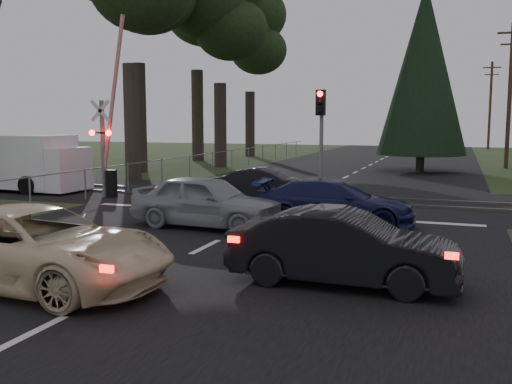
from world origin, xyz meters
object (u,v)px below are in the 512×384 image
at_px(dark_hatchback, 344,248).
at_px(blue_sedan, 334,203).
at_px(utility_pole_far, 490,104).
at_px(dark_car_far, 267,185).
at_px(white_van, 21,163).
at_px(cream_coupe, 34,247).
at_px(traffic_signal_center, 321,127).
at_px(silver_car, 207,201).
at_px(crossing_signal, 108,145).
at_px(utility_pole_mid, 510,93).

xyz_separation_m(dark_hatchback, blue_sedan, (-1.40, 5.87, -0.03)).
height_order(utility_pole_far, dark_car_far, utility_pole_far).
bearing_deg(dark_hatchback, white_van, 59.92).
distance_m(cream_coupe, white_van, 15.64).
height_order(traffic_signal_center, silver_car, traffic_signal_center).
height_order(traffic_signal_center, cream_coupe, traffic_signal_center).
height_order(crossing_signal, cream_coupe, crossing_signal).
distance_m(utility_pole_mid, blue_sedan, 24.29).
bearing_deg(crossing_signal, white_van, 171.77).
relative_size(utility_pole_mid, utility_pole_far, 1.00).
bearing_deg(cream_coupe, dark_hatchback, -67.14).
distance_m(crossing_signal, white_van, 5.03).
bearing_deg(utility_pole_far, white_van, -114.93).
height_order(utility_pole_far, silver_car, utility_pole_far).
relative_size(blue_sedan, dark_car_far, 1.21).
relative_size(utility_pole_far, cream_coupe, 1.71).
bearing_deg(blue_sedan, utility_pole_mid, -18.90).
bearing_deg(traffic_signal_center, utility_pole_mid, 68.79).
bearing_deg(utility_pole_far, dark_car_far, -102.29).
relative_size(crossing_signal, silver_car, 1.59).
distance_m(dark_hatchback, blue_sedan, 6.03).
relative_size(crossing_signal, dark_car_far, 1.84).
distance_m(cream_coupe, dark_hatchback, 5.68).
bearing_deg(white_van, traffic_signal_center, 2.52).
bearing_deg(silver_car, white_van, 69.82).
bearing_deg(white_van, silver_car, -23.06).
distance_m(utility_pole_mid, silver_car, 26.73).
distance_m(utility_pole_mid, cream_coupe, 32.84).
distance_m(dark_hatchback, dark_car_far, 11.03).
relative_size(utility_pole_mid, silver_car, 2.05).
bearing_deg(white_van, utility_pole_far, 66.81).
height_order(cream_coupe, blue_sedan, cream_coupe).
distance_m(traffic_signal_center, white_van, 13.28).
bearing_deg(utility_pole_mid, crossing_signal, -127.97).
relative_size(traffic_signal_center, dark_car_far, 1.08).
bearing_deg(traffic_signal_center, white_van, -179.21).
xyz_separation_m(silver_car, blue_sedan, (3.35, 1.52, -0.08)).
distance_m(silver_car, white_van, 12.30).
distance_m(traffic_signal_center, blue_sedan, 4.57).
relative_size(crossing_signal, utility_pole_far, 0.77).
bearing_deg(dark_hatchback, utility_pole_mid, -8.59).
xyz_separation_m(utility_pole_mid, utility_pole_far, (0.00, 25.00, 0.00)).
xyz_separation_m(crossing_signal, utility_pole_far, (15.77, 45.21, 2.67)).
height_order(dark_hatchback, white_van, white_van).
height_order(utility_pole_far, cream_coupe, utility_pole_far).
distance_m(utility_pole_far, dark_car_far, 45.31).
bearing_deg(cream_coupe, utility_pole_mid, -15.78).
bearing_deg(utility_pole_far, silver_car, -100.86).
height_order(utility_pole_mid, utility_pole_far, same).
xyz_separation_m(crossing_signal, utility_pole_mid, (15.77, 20.21, 2.67)).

